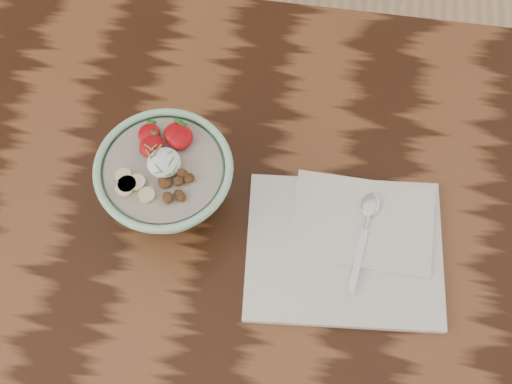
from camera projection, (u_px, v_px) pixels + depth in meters
table at (233, 262)px, 111.83cm from camera, size 160.00×90.00×75.00cm
breakfast_bowl at (166, 181)px, 100.39cm from camera, size 19.17×19.17×12.50cm
napkin at (348, 244)px, 102.39cm from camera, size 29.78×24.88×1.72cm
spoon at (367, 218)px, 102.72cm from camera, size 3.79×16.17×0.84cm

